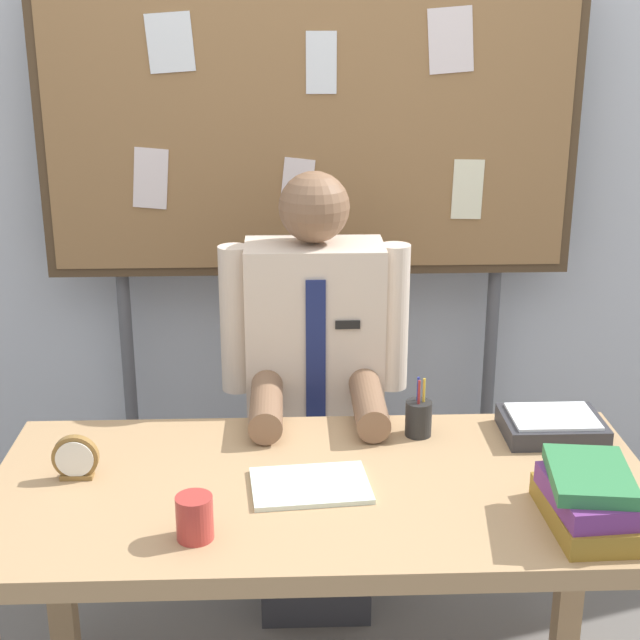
{
  "coord_description": "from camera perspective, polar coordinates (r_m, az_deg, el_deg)",
  "views": [
    {
      "loc": [
        -0.08,
        -1.96,
        1.83
      ],
      "look_at": [
        0.0,
        0.18,
        1.11
      ],
      "focal_mm": 51.84,
      "sensor_mm": 36.0,
      "label": 1
    }
  ],
  "objects": [
    {
      "name": "back_wall",
      "position": [
        3.21,
        -0.73,
        10.11
      ],
      "size": [
        6.4,
        0.08,
        2.7
      ],
      "primitive_type": "cube",
      "color": "silver",
      "rests_on": "ground_plane"
    },
    {
      "name": "pen_holder",
      "position": [
        2.46,
        6.1,
        -6.02
      ],
      "size": [
        0.07,
        0.07,
        0.16
      ],
      "color": "#262626",
      "rests_on": "desk"
    },
    {
      "name": "paper_tray",
      "position": [
        2.53,
        14.13,
        -6.33
      ],
      "size": [
        0.26,
        0.2,
        0.06
      ],
      "color": "#333338",
      "rests_on": "desk"
    },
    {
      "name": "coffee_mug",
      "position": [
        2.02,
        -7.75,
        -11.99
      ],
      "size": [
        0.08,
        0.08,
        0.1
      ],
      "primitive_type": "cylinder",
      "color": "#B23833",
      "rests_on": "desk"
    },
    {
      "name": "person",
      "position": [
        2.81,
        -0.33,
        -6.08
      ],
      "size": [
        0.55,
        0.56,
        1.4
      ],
      "color": "#2D2D33",
      "rests_on": "ground_plane"
    },
    {
      "name": "book_stack",
      "position": [
        2.13,
        16.45,
        -10.59
      ],
      "size": [
        0.22,
        0.3,
        0.14
      ],
      "color": "olive",
      "rests_on": "desk"
    },
    {
      "name": "open_notebook",
      "position": [
        2.21,
        -0.6,
        -10.17
      ],
      "size": [
        0.29,
        0.22,
        0.01
      ],
      "primitive_type": "cube",
      "rotation": [
        0.0,
        0.0,
        0.09
      ],
      "color": "silver",
      "rests_on": "desk"
    },
    {
      "name": "desk_clock",
      "position": [
        2.31,
        -14.86,
        -8.31
      ],
      "size": [
        0.11,
        0.04,
        0.11
      ],
      "color": "olive",
      "rests_on": "desk"
    },
    {
      "name": "bulletin_board",
      "position": [
        2.99,
        -0.63,
        11.79
      ],
      "size": [
        1.72,
        0.09,
        2.0
      ],
      "color": "#4C3823",
      "rests_on": "ground_plane"
    },
    {
      "name": "desk",
      "position": [
        2.28,
        0.18,
        -12.15
      ],
      "size": [
        1.59,
        0.76,
        0.76
      ],
      "color": "tan",
      "rests_on": "ground_plane"
    }
  ]
}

